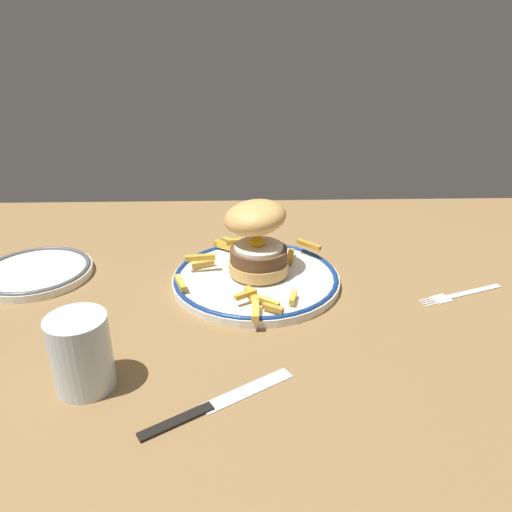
% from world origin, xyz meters
% --- Properties ---
extents(ground_plane, '(1.37, 0.81, 0.04)m').
position_xyz_m(ground_plane, '(0.00, 0.00, -0.02)').
color(ground_plane, olive).
extents(dinner_plate, '(0.26, 0.26, 0.02)m').
position_xyz_m(dinner_plate, '(-0.06, 0.01, 0.01)').
color(dinner_plate, white).
rests_on(dinner_plate, ground_plane).
extents(burger, '(0.11, 0.11, 0.11)m').
position_xyz_m(burger, '(-0.06, 0.02, 0.07)').
color(burger, tan).
rests_on(burger, dinner_plate).
extents(fries_pile, '(0.23, 0.27, 0.03)m').
position_xyz_m(fries_pile, '(-0.07, 0.02, 0.02)').
color(fries_pile, gold).
rests_on(fries_pile, dinner_plate).
extents(water_glass, '(0.06, 0.06, 0.09)m').
position_xyz_m(water_glass, '(-0.25, -0.23, 0.04)').
color(water_glass, silver).
rests_on(water_glass, ground_plane).
extents(side_plate, '(0.17, 0.17, 0.02)m').
position_xyz_m(side_plate, '(-0.41, 0.04, 0.01)').
color(side_plate, white).
rests_on(side_plate, ground_plane).
extents(fork, '(0.14, 0.06, 0.00)m').
position_xyz_m(fork, '(0.24, -0.04, 0.00)').
color(fork, silver).
rests_on(fork, ground_plane).
extents(knife, '(0.16, 0.11, 0.01)m').
position_xyz_m(knife, '(-0.12, -0.27, 0.00)').
color(knife, black).
rests_on(knife, ground_plane).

